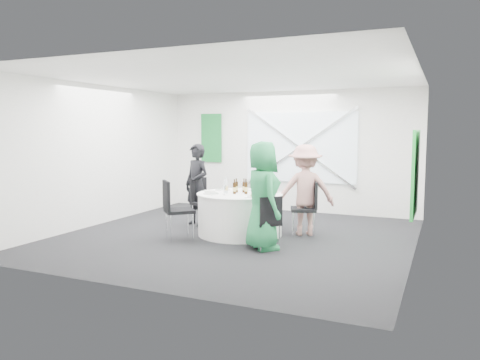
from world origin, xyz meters
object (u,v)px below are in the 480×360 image
at_px(chair_back_left, 202,198).
at_px(chair_front_right, 268,219).
at_px(banquet_table, 240,214).
at_px(chair_back_right, 309,204).
at_px(chair_front_left, 174,205).
at_px(person_woman_pink, 305,190).
at_px(clear_water_bottle, 226,187).
at_px(person_man_back, 261,187).
at_px(person_man_back_left, 197,185).
at_px(chair_back, 260,198).
at_px(person_woman_green, 262,195).
at_px(green_water_bottle, 254,186).

xyz_separation_m(chair_back_left, chair_front_right, (1.85, -1.24, -0.05)).
height_order(banquet_table, chair_back_left, chair_back_left).
relative_size(chair_back_right, chair_front_left, 0.95).
bearing_deg(person_woman_pink, clear_water_bottle, -0.73).
bearing_deg(chair_back_left, banquet_table, -90.00).
distance_m(chair_front_left, clear_water_bottle, 1.02).
distance_m(chair_back_left, clear_water_bottle, 0.94).
xyz_separation_m(chair_front_right, person_man_back, (-0.87, 1.93, 0.25)).
relative_size(banquet_table, chair_back_right, 1.58).
distance_m(banquet_table, chair_front_left, 1.24).
height_order(person_man_back_left, person_woman_pink, person_woman_pink).
bearing_deg(chair_back, chair_back_right, -37.26).
distance_m(chair_back, person_man_back_left, 1.35).
bearing_deg(chair_front_left, person_man_back, -68.24).
relative_size(person_woman_green, green_water_bottle, 5.67).
xyz_separation_m(chair_back, person_woman_pink, (1.17, -0.76, 0.32)).
height_order(chair_back, clear_water_bottle, clear_water_bottle).
height_order(chair_front_right, green_water_bottle, green_water_bottle).
relative_size(person_man_back, person_woman_green, 0.88).
bearing_deg(person_man_back_left, person_man_back, 50.55).
xyz_separation_m(person_woman_pink, person_woman_green, (-0.34, -1.27, 0.04)).
xyz_separation_m(chair_back, chair_front_left, (-0.79, -2.07, 0.11)).
xyz_separation_m(chair_back_left, chair_front_left, (0.12, -1.24, 0.05)).
xyz_separation_m(person_woman_green, green_water_bottle, (-0.53, 0.94, 0.02)).
height_order(chair_back_right, person_woman_green, person_woman_green).
distance_m(banquet_table, person_man_back_left, 1.29).
bearing_deg(clear_water_bottle, chair_front_right, -34.78).
relative_size(chair_front_right, green_water_bottle, 2.86).
height_order(chair_front_right, person_man_back_left, person_man_back_left).
height_order(chair_back_right, clear_water_bottle, clear_water_bottle).
height_order(chair_back, chair_back_right, chair_back_right).
xyz_separation_m(chair_back_right, person_man_back_left, (-2.30, 0.04, 0.23)).
distance_m(person_man_back_left, person_woman_green, 2.25).
distance_m(banquet_table, green_water_bottle, 0.56).
relative_size(chair_front_left, person_woman_green, 0.60).
distance_m(person_man_back, person_woman_pink, 1.25).
bearing_deg(person_man_back, green_water_bottle, 12.68).
bearing_deg(chair_front_right, person_man_back_left, -78.22).
bearing_deg(person_man_back, chair_back_right, 59.75).
bearing_deg(chair_back_right, person_man_back_left, -110.06).
bearing_deg(person_man_back_left, clear_water_bottle, -9.29).
bearing_deg(person_man_back_left, banquet_table, -0.00).
xyz_separation_m(banquet_table, person_woman_green, (0.74, -0.80, 0.48)).
bearing_deg(person_woman_pink, chair_back, -56.32).
height_order(chair_front_right, clear_water_bottle, clear_water_bottle).
bearing_deg(clear_water_bottle, chair_front_left, -129.71).
height_order(chair_front_right, person_woman_green, person_woman_green).
bearing_deg(chair_front_left, chair_back_right, -102.55).
xyz_separation_m(chair_front_left, person_man_back, (0.86, 1.92, 0.15)).
height_order(chair_back_right, person_woman_pink, person_woman_pink).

